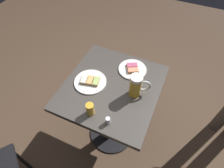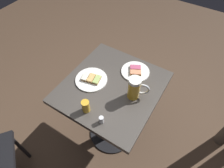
{
  "view_description": "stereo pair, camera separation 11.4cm",
  "coord_description": "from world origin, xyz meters",
  "views": [
    {
      "loc": [
        -0.76,
        -0.34,
        1.81
      ],
      "look_at": [
        0.0,
        0.0,
        0.79
      ],
      "focal_mm": 30.18,
      "sensor_mm": 36.0,
      "label": 1
    },
    {
      "loc": [
        -0.71,
        -0.44,
        1.81
      ],
      "look_at": [
        0.0,
        0.0,
        0.79
      ],
      "focal_mm": 30.18,
      "sensor_mm": 36.0,
      "label": 2
    }
  ],
  "objects": [
    {
      "name": "cafe_table",
      "position": [
        0.0,
        0.0,
        0.58
      ],
      "size": [
        0.7,
        0.66,
        0.77
      ],
      "color": "black",
      "rests_on": "ground_plane"
    },
    {
      "name": "plate_far",
      "position": [
        0.21,
        -0.08,
        0.77
      ],
      "size": [
        0.21,
        0.21,
        0.03
      ],
      "color": "white",
      "rests_on": "cafe_table"
    },
    {
      "name": "salt_shaker",
      "position": [
        -0.27,
        -0.1,
        0.79
      ],
      "size": [
        0.03,
        0.03,
        0.05
      ],
      "primitive_type": "cylinder",
      "color": "silver",
      "rests_on": "cafe_table"
    },
    {
      "name": "beer_mug",
      "position": [
        0.01,
        -0.17,
        0.85
      ],
      "size": [
        0.08,
        0.14,
        0.17
      ],
      "color": "gold",
      "rests_on": "cafe_table"
    },
    {
      "name": "ground_plane",
      "position": [
        0.0,
        0.0,
        0.0
      ],
      "size": [
        6.0,
        6.0,
        0.0
      ],
      "primitive_type": "plane",
      "color": "#4C3828"
    },
    {
      "name": "plate_near",
      "position": [
        -0.03,
        0.16,
        0.77
      ],
      "size": [
        0.23,
        0.23,
        0.03
      ],
      "color": "white",
      "rests_on": "cafe_table"
    },
    {
      "name": "beer_glass_small",
      "position": [
        -0.26,
        0.03,
        0.81
      ],
      "size": [
        0.05,
        0.05,
        0.09
      ],
      "primitive_type": "cylinder",
      "color": "gold",
      "rests_on": "cafe_table"
    }
  ]
}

